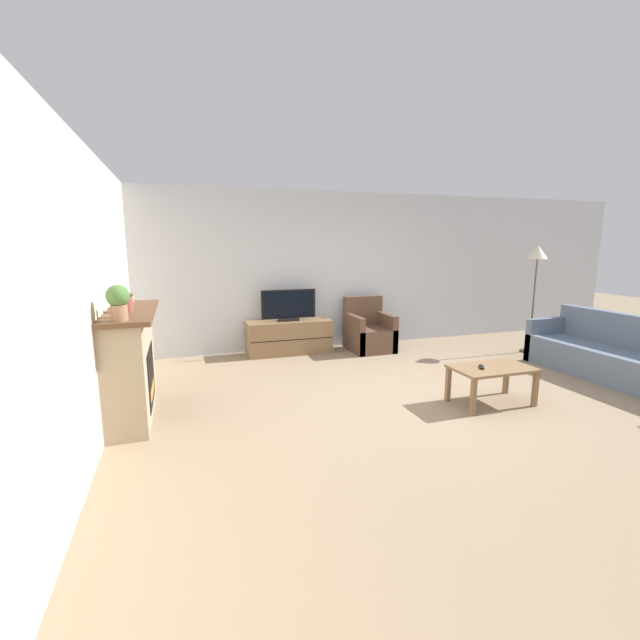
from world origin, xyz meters
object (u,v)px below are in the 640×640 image
at_px(mantel_vase_centre_left, 126,304).
at_px(tv, 289,306).
at_px(tv_stand, 289,337).
at_px(floor_lamp, 537,261).
at_px(mantel_vase_left, 122,305).
at_px(potted_plant, 118,300).
at_px(remote, 481,367).
at_px(coffee_table, 492,372).
at_px(couch, 623,360).
at_px(mantel_clock, 129,301).
at_px(armchair, 369,333).
at_px(fireplace, 131,362).

bearing_deg(mantel_vase_centre_left, tv, 43.80).
relative_size(tv_stand, floor_lamp, 0.78).
height_order(mantel_vase_left, tv, mantel_vase_left).
height_order(mantel_vase_centre_left, potted_plant, potted_plant).
xyz_separation_m(tv_stand, remote, (1.50, -2.95, 0.17)).
height_order(coffee_table, couch, couch).
height_order(mantel_clock, tv, mantel_clock).
xyz_separation_m(remote, couch, (2.39, 0.13, -0.16)).
relative_size(tv, armchair, 1.01).
xyz_separation_m(mantel_vase_centre_left, tv, (2.21, 2.12, -0.43)).
xyz_separation_m(tv, coffee_table, (1.64, -2.95, -0.42)).
bearing_deg(remote, mantel_vase_left, -155.02).
bearing_deg(coffee_table, mantel_clock, 163.99).
height_order(mantel_vase_left, armchair, mantel_vase_left).
height_order(armchair, coffee_table, armchair).
distance_m(tv, coffee_table, 3.40).
distance_m(tv_stand, tv, 0.52).
relative_size(fireplace, floor_lamp, 0.89).
height_order(potted_plant, couch, potted_plant).
bearing_deg(mantel_vase_centre_left, coffee_table, -12.13).
relative_size(fireplace, tv, 1.74).
bearing_deg(mantel_clock, tv, 39.82).
bearing_deg(couch, fireplace, 172.45).
height_order(potted_plant, armchair, potted_plant).
height_order(mantel_vase_left, coffee_table, mantel_vase_left).
height_order(coffee_table, floor_lamp, floor_lamp).
height_order(mantel_vase_left, floor_lamp, floor_lamp).
xyz_separation_m(mantel_vase_left, tv_stand, (2.21, 2.48, -0.98)).
height_order(tv_stand, tv, tv).
height_order(mantel_vase_left, couch, mantel_vase_left).
height_order(potted_plant, floor_lamp, floor_lamp).
relative_size(couch, floor_lamp, 1.39).
relative_size(tv, couch, 0.37).
bearing_deg(coffee_table, fireplace, 166.25).
distance_m(fireplace, mantel_vase_left, 0.83).
xyz_separation_m(fireplace, potted_plant, (0.02, -0.67, 0.75)).
height_order(mantel_vase_centre_left, mantel_clock, mantel_vase_centre_left).
distance_m(tv_stand, coffee_table, 3.38).
bearing_deg(potted_plant, mantel_vase_centre_left, 90.00).
bearing_deg(coffee_table, couch, 3.49).
height_order(remote, floor_lamp, floor_lamp).
height_order(tv_stand, armchair, armchair).
bearing_deg(armchair, mantel_vase_centre_left, -151.71).
distance_m(fireplace, mantel_clock, 0.66).
xyz_separation_m(fireplace, mantel_vase_centre_left, (0.02, -0.12, 0.64)).
distance_m(mantel_vase_left, tv, 3.36).
xyz_separation_m(potted_plant, tv_stand, (2.21, 2.68, -1.05)).
bearing_deg(couch, tv_stand, 144.09).
bearing_deg(potted_plant, couch, -1.28).
bearing_deg(mantel_clock, potted_plant, -90.05).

